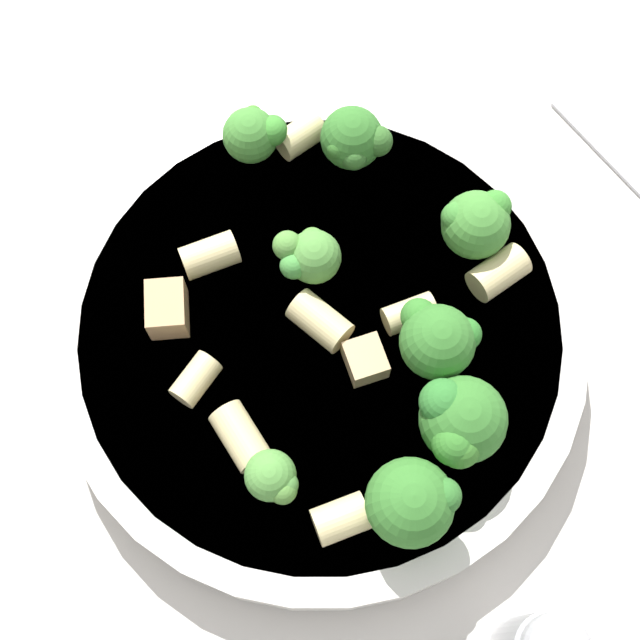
# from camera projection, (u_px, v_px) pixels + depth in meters

# --- Properties ---
(ground_plane) EXTENTS (2.00, 2.00, 0.00)m
(ground_plane) POSITION_uv_depth(u_px,v_px,m) (320.00, 347.00, 0.47)
(ground_plane) COLOR beige
(pasta_bowl) EXTENTS (0.26, 0.26, 0.03)m
(pasta_bowl) POSITION_uv_depth(u_px,v_px,m) (320.00, 335.00, 0.45)
(pasta_bowl) COLOR silver
(pasta_bowl) RESTS_ON ground_plane
(broccoli_floret_0) EXTENTS (0.04, 0.04, 0.04)m
(broccoli_floret_0) POSITION_uv_depth(u_px,v_px,m) (412.00, 501.00, 0.38)
(broccoli_floret_0) COLOR #84AD60
(broccoli_floret_0) RESTS_ON pasta_bowl
(broccoli_floret_1) EXTENTS (0.04, 0.04, 0.04)m
(broccoli_floret_1) POSITION_uv_depth(u_px,v_px,m) (460.00, 422.00, 0.40)
(broccoli_floret_1) COLOR #93B766
(broccoli_floret_1) RESTS_ON pasta_bowl
(broccoli_floret_2) EXTENTS (0.04, 0.04, 0.04)m
(broccoli_floret_2) POSITION_uv_depth(u_px,v_px,m) (437.00, 339.00, 0.41)
(broccoli_floret_2) COLOR #9EC175
(broccoli_floret_2) RESTS_ON pasta_bowl
(broccoli_floret_3) EXTENTS (0.03, 0.03, 0.03)m
(broccoli_floret_3) POSITION_uv_depth(u_px,v_px,m) (305.00, 256.00, 0.43)
(broccoli_floret_3) COLOR #93B766
(broccoli_floret_3) RESTS_ON pasta_bowl
(broccoli_floret_4) EXTENTS (0.03, 0.03, 0.03)m
(broccoli_floret_4) POSITION_uv_depth(u_px,v_px,m) (255.00, 134.00, 0.45)
(broccoli_floret_4) COLOR #9EC175
(broccoli_floret_4) RESTS_ON pasta_bowl
(broccoli_floret_5) EXTENTS (0.04, 0.03, 0.04)m
(broccoli_floret_5) POSITION_uv_depth(u_px,v_px,m) (354.00, 140.00, 0.45)
(broccoli_floret_5) COLOR #93B766
(broccoli_floret_5) RESTS_ON pasta_bowl
(broccoli_floret_6) EXTENTS (0.02, 0.03, 0.03)m
(broccoli_floret_6) POSITION_uv_depth(u_px,v_px,m) (273.00, 478.00, 0.39)
(broccoli_floret_6) COLOR #9EC175
(broccoli_floret_6) RESTS_ON pasta_bowl
(broccoli_floret_7) EXTENTS (0.03, 0.03, 0.04)m
(broccoli_floret_7) POSITION_uv_depth(u_px,v_px,m) (476.00, 223.00, 0.43)
(broccoli_floret_7) COLOR #93B766
(broccoli_floret_7) RESTS_ON pasta_bowl
(rigatoni_0) EXTENTS (0.03, 0.03, 0.01)m
(rigatoni_0) POSITION_uv_depth(u_px,v_px,m) (196.00, 379.00, 0.42)
(rigatoni_0) COLOR beige
(rigatoni_0) RESTS_ON pasta_bowl
(rigatoni_1) EXTENTS (0.03, 0.02, 0.02)m
(rigatoni_1) POSITION_uv_depth(u_px,v_px,m) (334.00, 520.00, 0.40)
(rigatoni_1) COLOR beige
(rigatoni_1) RESTS_ON pasta_bowl
(rigatoni_2) EXTENTS (0.03, 0.03, 0.02)m
(rigatoni_2) POSITION_uv_depth(u_px,v_px,m) (241.00, 437.00, 0.41)
(rigatoni_2) COLOR beige
(rigatoni_2) RESTS_ON pasta_bowl
(rigatoni_3) EXTENTS (0.03, 0.02, 0.02)m
(rigatoni_3) POSITION_uv_depth(u_px,v_px,m) (210.00, 255.00, 0.44)
(rigatoni_3) COLOR beige
(rigatoni_3) RESTS_ON pasta_bowl
(rigatoni_4) EXTENTS (0.03, 0.03, 0.02)m
(rigatoni_4) POSITION_uv_depth(u_px,v_px,m) (318.00, 315.00, 0.43)
(rigatoni_4) COLOR beige
(rigatoni_4) RESTS_ON pasta_bowl
(rigatoni_5) EXTENTS (0.03, 0.03, 0.02)m
(rigatoni_5) POSITION_uv_depth(u_px,v_px,m) (498.00, 273.00, 0.44)
(rigatoni_5) COLOR beige
(rigatoni_5) RESTS_ON pasta_bowl
(rigatoni_6) EXTENTS (0.03, 0.03, 0.02)m
(rigatoni_6) POSITION_uv_depth(u_px,v_px,m) (293.00, 136.00, 0.47)
(rigatoni_6) COLOR beige
(rigatoni_6) RESTS_ON pasta_bowl
(rigatoni_7) EXTENTS (0.03, 0.02, 0.01)m
(rigatoni_7) POSITION_uv_depth(u_px,v_px,m) (410.00, 315.00, 0.43)
(rigatoni_7) COLOR beige
(rigatoni_7) RESTS_ON pasta_bowl
(chicken_chunk_0) EXTENTS (0.02, 0.02, 0.01)m
(chicken_chunk_0) POSITION_uv_depth(u_px,v_px,m) (365.00, 360.00, 0.42)
(chicken_chunk_0) COLOR tan
(chicken_chunk_0) RESTS_ON pasta_bowl
(chicken_chunk_1) EXTENTS (0.02, 0.02, 0.02)m
(chicken_chunk_1) POSITION_uv_depth(u_px,v_px,m) (167.00, 309.00, 0.43)
(chicken_chunk_1) COLOR tan
(chicken_chunk_1) RESTS_ON pasta_bowl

